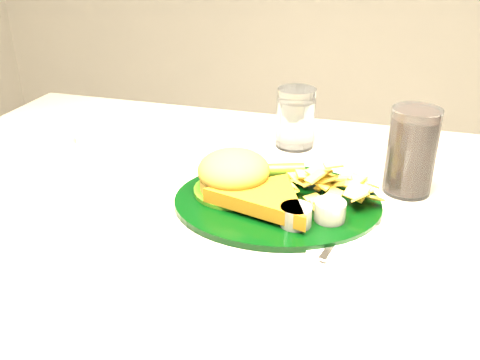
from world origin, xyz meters
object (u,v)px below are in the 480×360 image
object	(u,v)px
fork_napkin	(337,235)
dinner_plate	(278,185)
water_glass	(296,118)
cola_glass	(411,151)

from	to	relation	value
fork_napkin	dinner_plate	bearing A→B (deg)	156.90
water_glass	cola_glass	size ratio (longest dim) A/B	0.82
water_glass	fork_napkin	distance (m)	0.33
dinner_plate	cola_glass	size ratio (longest dim) A/B	2.27
water_glass	dinner_plate	bearing A→B (deg)	-84.91
cola_glass	fork_napkin	xyz separation A→B (m)	(-0.09, -0.17, -0.06)
dinner_plate	cola_glass	xyz separation A→B (m)	(0.18, 0.10, 0.03)
dinner_plate	fork_napkin	xyz separation A→B (m)	(0.10, -0.07, -0.03)
water_glass	cola_glass	world-z (taller)	cola_glass
dinner_plate	water_glass	xyz separation A→B (m)	(-0.02, 0.24, 0.02)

